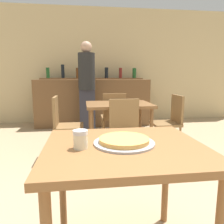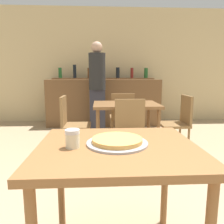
# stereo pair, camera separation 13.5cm
# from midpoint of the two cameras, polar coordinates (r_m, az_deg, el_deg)

# --- Properties ---
(wall_back) EXTENTS (8.00, 0.05, 2.80)m
(wall_back) POSITION_cam_midpoint_polar(r_m,az_deg,el_deg) (5.62, -1.61, 11.97)
(wall_back) COLOR #D1B784
(wall_back) RESTS_ON ground_plane
(dining_table_near) EXTENTS (0.92, 0.80, 0.77)m
(dining_table_near) POSITION_cam_midpoint_polar(r_m,az_deg,el_deg) (1.31, 4.42, -12.63)
(dining_table_near) COLOR brown
(dining_table_near) RESTS_ON ground_plane
(dining_table_far) EXTENTS (0.93, 0.71, 0.77)m
(dining_table_far) POSITION_cam_midpoint_polar(r_m,az_deg,el_deg) (3.18, 4.87, 0.42)
(dining_table_far) COLOR brown
(dining_table_far) RESTS_ON ground_plane
(bar_counter) EXTENTS (2.60, 0.56, 1.07)m
(bar_counter) POSITION_cam_midpoint_polar(r_m,az_deg,el_deg) (5.15, -1.40, 2.53)
(bar_counter) COLOR brown
(bar_counter) RESTS_ON ground_plane
(bar_back_shelf) EXTENTS (2.39, 0.24, 0.34)m
(bar_back_shelf) POSITION_cam_midpoint_polar(r_m,az_deg,el_deg) (5.25, -1.38, 9.30)
(bar_back_shelf) COLOR brown
(bar_back_shelf) RESTS_ON bar_counter
(chair_far_side_front) EXTENTS (0.40, 0.40, 0.87)m
(chair_far_side_front) POSITION_cam_midpoint_polar(r_m,az_deg,el_deg) (2.70, 6.40, -4.61)
(chair_far_side_front) COLOR olive
(chair_far_side_front) RESTS_ON ground_plane
(chair_far_side_back) EXTENTS (0.40, 0.40, 0.87)m
(chair_far_side_back) POSITION_cam_midpoint_polar(r_m,az_deg,el_deg) (3.72, 3.69, -0.64)
(chair_far_side_back) COLOR olive
(chair_far_side_back) RESTS_ON ground_plane
(chair_far_side_left) EXTENTS (0.40, 0.40, 0.87)m
(chair_far_side_left) POSITION_cam_midpoint_polar(r_m,az_deg,el_deg) (3.19, -9.44, -2.46)
(chair_far_side_left) COLOR olive
(chair_far_side_left) RESTS_ON ground_plane
(chair_far_side_right) EXTENTS (0.40, 0.40, 0.87)m
(chair_far_side_right) POSITION_cam_midpoint_polar(r_m,az_deg,el_deg) (3.41, 18.17, -2.05)
(chair_far_side_right) COLOR olive
(chair_far_side_right) RESTS_ON ground_plane
(pizza_tray) EXTENTS (0.36, 0.36, 0.04)m
(pizza_tray) POSITION_cam_midpoint_polar(r_m,az_deg,el_deg) (1.29, 4.42, -7.68)
(pizza_tray) COLOR #A3A3A8
(pizza_tray) RESTS_ON dining_table_near
(cheese_shaker) EXTENTS (0.08, 0.08, 0.10)m
(cheese_shaker) POSITION_cam_midpoint_polar(r_m,az_deg,el_deg) (1.22, -7.18, -6.90)
(cheese_shaker) COLOR beige
(cheese_shaker) RESTS_ON dining_table_near
(person_standing) EXTENTS (0.34, 0.34, 1.83)m
(person_standing) POSITION_cam_midpoint_polar(r_m,az_deg,el_deg) (4.53, -3.02, 7.49)
(person_standing) COLOR #2D2D38
(person_standing) RESTS_ON ground_plane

